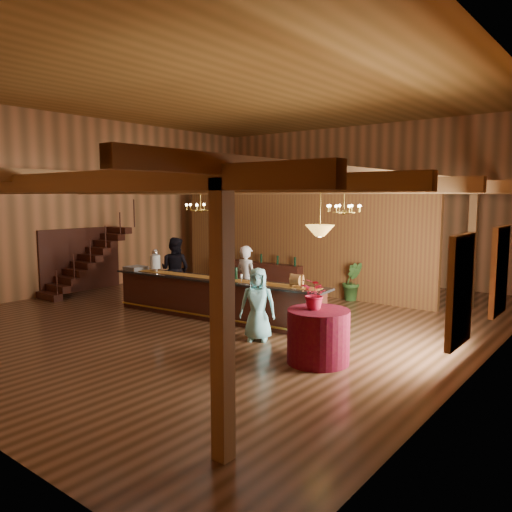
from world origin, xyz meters
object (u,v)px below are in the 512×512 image
Objects in this scene: beverage_dispenser at (155,261)px; backbar_shelf at (261,276)px; staff_second at (175,269)px; floor_plant at (353,281)px; tasting_bar at (214,298)px; chandelier_right at (344,208)px; pendant_lamp at (320,230)px; bartender at (246,280)px; round_table at (318,336)px; guest at (258,304)px; chandelier_left at (201,207)px; raffle_drum at (297,280)px.

beverage_dispenser is 4.18m from backbar_shelf.
staff_second is 1.63× the size of floor_plant.
tasting_bar is 7.61× the size of chandelier_right.
pendant_lamp reaches higher than tasting_bar.
bartender is at bearing -162.26° from chandelier_right.
guest is (-1.73, 0.44, 0.28)m from round_table.
staff_second is at bearing 5.32° from bartender.
backbar_shelf is at bearing -119.70° from staff_second.
staff_second is at bearing 177.39° from chandelier_left.
floor_plant is at bearing 48.62° from chandelier_left.
beverage_dispenser reaches higher than floor_plant.
chandelier_left and pendant_lamp have the same top height.
round_table is (5.71, -1.11, -0.81)m from beverage_dispenser.
chandelier_right is 3.18m from guest.
guest is at bearing -26.57° from chandelier_left.
round_table is 0.73× the size of guest.
floor_plant is (3.69, 4.19, -0.73)m from beverage_dispenser.
bartender is 3.48m from floor_plant.
chandelier_left is at bearing 7.80° from bartender.
raffle_drum reaches higher than backbar_shelf.
round_table is 1.41× the size of chandelier_left.
staff_second is (-0.29, 0.97, -0.37)m from beverage_dispenser.
pendant_lamp is (1.06, -2.86, -0.32)m from chandelier_right.
beverage_dispenser is 1.08m from staff_second.
round_table is 4.02m from bartender.
floor_plant is at bearing 111.57° from chandelier_right.
tasting_bar is 10.15× the size of beverage_dispenser.
bartender reaches higher than backbar_shelf.
chandelier_right is 0.89× the size of pendant_lamp.
pendant_lamp reaches higher than bartender.
bartender is (-2.33, -0.75, -1.84)m from chandelier_right.
tasting_bar is at bearing -70.68° from backbar_shelf.
chandelier_right reaches higher than guest.
guest is at bearing 139.34° from bartender.
beverage_dispenser is 0.53× the size of round_table.
staff_second is 5.13m from floor_plant.
guest is at bearing -27.68° from tasting_bar.
backbar_shelf is 5.33m from chandelier_right.
chandelier_left reaches higher than tasting_bar.
chandelier_left is at bearing -85.74° from backbar_shelf.
tasting_bar is 2.01× the size of backbar_shelf.
raffle_drum is at bearing -1.16° from tasting_bar.
tasting_bar is 3.81m from chandelier_right.
round_table is 1.00× the size of floor_plant.
chandelier_left reaches higher than bartender.
raffle_drum is 4.65m from staff_second.
backbar_shelf is 3.79× the size of chandelier_right.
chandelier_right is 0.43× the size of staff_second.
backbar_shelf is at bearing -53.97° from bartender.
guest is at bearing -105.46° from chandelier_right.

